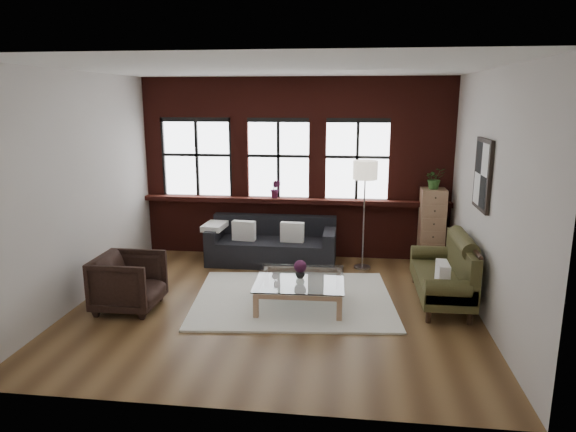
# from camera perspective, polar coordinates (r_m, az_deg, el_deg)

# --- Properties ---
(floor) EXTENTS (5.50, 5.50, 0.00)m
(floor) POSITION_cam_1_polar(r_m,az_deg,el_deg) (7.29, -1.38, -9.88)
(floor) COLOR brown
(floor) RESTS_ON ground
(ceiling) EXTENTS (5.50, 5.50, 0.00)m
(ceiling) POSITION_cam_1_polar(r_m,az_deg,el_deg) (6.73, -1.53, 16.11)
(ceiling) COLOR white
(ceiling) RESTS_ON ground
(wall_back) EXTENTS (5.50, 0.00, 5.50)m
(wall_back) POSITION_cam_1_polar(r_m,az_deg,el_deg) (9.28, 0.83, 5.32)
(wall_back) COLOR beige
(wall_back) RESTS_ON ground
(wall_front) EXTENTS (5.50, 0.00, 5.50)m
(wall_front) POSITION_cam_1_polar(r_m,az_deg,el_deg) (4.44, -6.21, -3.15)
(wall_front) COLOR beige
(wall_front) RESTS_ON ground
(wall_left) EXTENTS (0.00, 5.00, 5.00)m
(wall_left) POSITION_cam_1_polar(r_m,az_deg,el_deg) (7.73, -22.08, 2.85)
(wall_left) COLOR beige
(wall_left) RESTS_ON ground
(wall_right) EXTENTS (0.00, 5.00, 5.00)m
(wall_right) POSITION_cam_1_polar(r_m,az_deg,el_deg) (6.98, 21.48, 1.92)
(wall_right) COLOR beige
(wall_right) RESTS_ON ground
(brick_backwall) EXTENTS (5.50, 0.12, 3.20)m
(brick_backwall) POSITION_cam_1_polar(r_m,az_deg,el_deg) (9.23, 0.79, 5.28)
(brick_backwall) COLOR #461610
(brick_backwall) RESTS_ON floor
(sill_ledge) EXTENTS (5.50, 0.30, 0.08)m
(sill_ledge) POSITION_cam_1_polar(r_m,az_deg,el_deg) (9.23, 0.72, 1.75)
(sill_ledge) COLOR #461610
(sill_ledge) RESTS_ON brick_backwall
(window_left) EXTENTS (1.38, 0.10, 1.50)m
(window_left) POSITION_cam_1_polar(r_m,az_deg,el_deg) (9.58, -10.03, 6.27)
(window_left) COLOR black
(window_left) RESTS_ON brick_backwall
(window_mid) EXTENTS (1.38, 0.10, 1.50)m
(window_mid) POSITION_cam_1_polar(r_m,az_deg,el_deg) (9.25, -1.06, 6.23)
(window_mid) COLOR black
(window_mid) RESTS_ON brick_backwall
(window_right) EXTENTS (1.38, 0.10, 1.50)m
(window_right) POSITION_cam_1_polar(r_m,az_deg,el_deg) (9.16, 7.69, 6.06)
(window_right) COLOR black
(window_right) RESTS_ON brick_backwall
(wall_poster) EXTENTS (0.05, 0.74, 0.94)m
(wall_poster) POSITION_cam_1_polar(r_m,az_deg,el_deg) (7.23, 20.84, 4.32)
(wall_poster) COLOR black
(wall_poster) RESTS_ON wall_right
(shag_rug) EXTENTS (3.00, 2.47, 0.03)m
(shag_rug) POSITION_cam_1_polar(r_m,az_deg,el_deg) (7.47, 0.59, -9.18)
(shag_rug) COLOR white
(shag_rug) RESTS_ON floor
(dark_sofa) EXTENTS (2.22, 0.90, 0.80)m
(dark_sofa) POSITION_cam_1_polar(r_m,az_deg,el_deg) (8.99, -1.80, -2.75)
(dark_sofa) COLOR black
(dark_sofa) RESTS_ON floor
(pillow_a) EXTENTS (0.41, 0.18, 0.34)m
(pillow_a) POSITION_cam_1_polar(r_m,az_deg,el_deg) (8.93, -4.92, -1.63)
(pillow_a) COLOR white
(pillow_a) RESTS_ON dark_sofa
(pillow_b) EXTENTS (0.41, 0.16, 0.34)m
(pillow_b) POSITION_cam_1_polar(r_m,az_deg,el_deg) (8.79, 0.47, -1.80)
(pillow_b) COLOR white
(pillow_b) RESTS_ON dark_sofa
(vintage_settee) EXTENTS (0.77, 1.74, 0.93)m
(vintage_settee) POSITION_cam_1_polar(r_m,az_deg,el_deg) (7.57, 16.68, -5.82)
(vintage_settee) COLOR #3D3A1C
(vintage_settee) RESTS_ON floor
(pillow_settee) EXTENTS (0.15, 0.38, 0.34)m
(pillow_settee) POSITION_cam_1_polar(r_m,az_deg,el_deg) (7.03, 16.79, -6.32)
(pillow_settee) COLOR white
(pillow_settee) RESTS_ON vintage_settee
(armchair) EXTENTS (0.84, 0.82, 0.77)m
(armchair) POSITION_cam_1_polar(r_m,az_deg,el_deg) (7.37, -17.26, -7.03)
(armchair) COLOR black
(armchair) RESTS_ON floor
(coffee_table) EXTENTS (1.24, 1.24, 0.40)m
(coffee_table) POSITION_cam_1_polar(r_m,az_deg,el_deg) (7.25, 1.35, -8.39)
(coffee_table) COLOR #A37A58
(coffee_table) RESTS_ON shag_rug
(vase) EXTENTS (0.17, 0.17, 0.14)m
(vase) POSITION_cam_1_polar(r_m,az_deg,el_deg) (7.16, 1.36, -6.39)
(vase) COLOR #B2B2B2
(vase) RESTS_ON coffee_table
(flowers) EXTENTS (0.18, 0.18, 0.18)m
(flowers) POSITION_cam_1_polar(r_m,az_deg,el_deg) (7.12, 1.37, -5.61)
(flowers) COLOR #4A1939
(flowers) RESTS_ON vase
(drawer_chest) EXTENTS (0.41, 0.41, 1.34)m
(drawer_chest) POSITION_cam_1_polar(r_m,az_deg,el_deg) (9.13, 15.66, -1.23)
(drawer_chest) COLOR #A37A58
(drawer_chest) RESTS_ON floor
(potted_plant_top) EXTENTS (0.38, 0.34, 0.36)m
(potted_plant_top) POSITION_cam_1_polar(r_m,az_deg,el_deg) (8.97, 15.99, 4.05)
(potted_plant_top) COLOR #2D5923
(potted_plant_top) RESTS_ON drawer_chest
(floor_lamp) EXTENTS (0.40, 0.40, 1.98)m
(floor_lamp) POSITION_cam_1_polar(r_m,az_deg,el_deg) (8.64, 8.44, 0.52)
(floor_lamp) COLOR #A5A5A8
(floor_lamp) RESTS_ON floor
(sill_plant) EXTENTS (0.20, 0.17, 0.33)m
(sill_plant) POSITION_cam_1_polar(r_m,az_deg,el_deg) (9.20, -1.39, 3.02)
(sill_plant) COLOR #4A1939
(sill_plant) RESTS_ON sill_ledge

